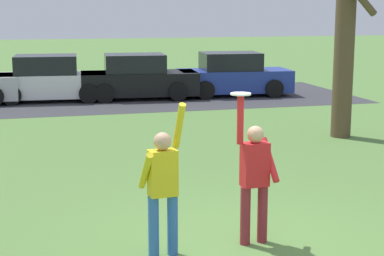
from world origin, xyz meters
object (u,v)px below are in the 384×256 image
at_px(person_defender, 163,183).
at_px(bare_tree_tall, 345,12).
at_px(person_catcher, 255,174).
at_px(frisbee_disc, 241,94).
at_px(parked_car_blue, 233,76).
at_px(parked_car_white, 50,80).
at_px(parked_car_black, 138,78).

height_order(person_defender, bare_tree_tall, bare_tree_tall).
distance_m(person_catcher, bare_tree_tall, 8.16).
bearing_deg(frisbee_disc, person_defender, -174.70).
distance_m(frisbee_disc, parked_car_blue, 15.21).
relative_size(parked_car_white, bare_tree_tall, 0.61).
bearing_deg(parked_car_blue, parked_car_black, -176.08).
bearing_deg(person_defender, parked_car_black, 75.93).
bearing_deg(parked_car_black, bare_tree_tall, -60.50).
bearing_deg(parked_car_white, frisbee_disc, -77.85).
height_order(frisbee_disc, parked_car_black, frisbee_disc).
distance_m(person_defender, parked_car_white, 14.83).
bearing_deg(person_catcher, bare_tree_tall, -131.52).
relative_size(parked_car_black, parked_car_blue, 1.00).
distance_m(frisbee_disc, parked_car_white, 14.90).
relative_size(person_catcher, person_defender, 1.02).
bearing_deg(bare_tree_tall, parked_car_black, 114.74).
bearing_deg(person_catcher, parked_car_black, -99.04).
relative_size(person_catcher, parked_car_black, 0.49).
relative_size(person_defender, parked_car_white, 0.48).
relative_size(frisbee_disc, parked_car_black, 0.06).
distance_m(person_defender, parked_car_black, 14.72).
bearing_deg(parked_car_blue, person_defender, -107.07).
bearing_deg(parked_car_blue, frisbee_disc, -103.42).
height_order(frisbee_disc, parked_car_white, frisbee_disc).
relative_size(parked_car_white, parked_car_black, 1.00).
relative_size(person_catcher, bare_tree_tall, 0.30).
relative_size(frisbee_disc, parked_car_blue, 0.06).
xyz_separation_m(parked_car_white, bare_tree_tall, (6.79, -8.33, 2.37)).
height_order(parked_car_white, bare_tree_tall, bare_tree_tall).
height_order(person_defender, parked_car_white, person_defender).
xyz_separation_m(parked_car_blue, bare_tree_tall, (0.15, -8.01, 2.37)).
relative_size(frisbee_disc, parked_car_white, 0.06).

